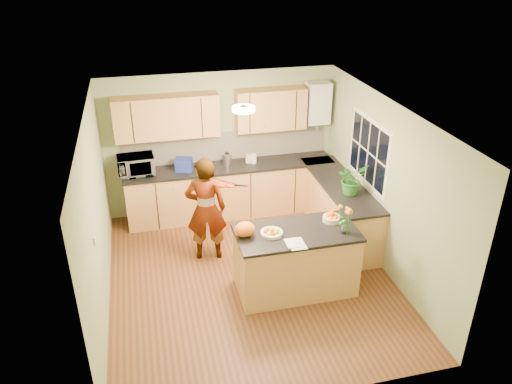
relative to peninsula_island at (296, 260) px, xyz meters
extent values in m
plane|color=#512E17|center=(-0.56, 0.41, -0.47)|extent=(4.50, 4.50, 0.00)
cube|color=silver|center=(-0.56, 0.41, 2.03)|extent=(4.00, 4.50, 0.02)
cube|color=#90A777|center=(-0.56, 2.66, 0.78)|extent=(4.00, 0.02, 2.50)
cube|color=#90A777|center=(-0.56, -1.84, 0.78)|extent=(4.00, 0.02, 2.50)
cube|color=#90A777|center=(-2.56, 0.41, 0.78)|extent=(0.02, 4.50, 2.50)
cube|color=#90A777|center=(1.44, 0.41, 0.78)|extent=(0.02, 4.50, 2.50)
cube|color=tan|center=(-0.46, 2.36, -0.02)|extent=(3.60, 0.60, 0.90)
cube|color=black|center=(-0.46, 2.35, 0.45)|extent=(3.64, 0.62, 0.04)
cube|color=tan|center=(1.14, 1.26, -0.02)|extent=(0.60, 2.20, 0.90)
cube|color=black|center=(1.13, 1.26, 0.45)|extent=(0.62, 2.24, 0.04)
cube|color=white|center=(-0.46, 2.64, 0.73)|extent=(3.60, 0.02, 0.52)
cube|color=tan|center=(-1.46, 2.49, 1.38)|extent=(1.70, 0.34, 0.70)
cube|color=tan|center=(0.29, 2.49, 1.38)|extent=(1.20, 0.34, 0.70)
cube|color=white|center=(1.14, 2.50, 1.43)|extent=(0.40, 0.30, 0.72)
cylinder|color=#AEAFB3|center=(1.14, 2.50, 1.03)|extent=(0.06, 0.06, 0.20)
cube|color=white|center=(1.44, 1.01, 1.08)|extent=(0.01, 1.30, 1.05)
cube|color=black|center=(1.43, 1.01, 1.08)|extent=(0.01, 1.18, 0.92)
cube|color=white|center=(-2.54, -0.19, 0.83)|extent=(0.02, 0.09, 0.09)
cylinder|color=#FFEABF|center=(-0.56, 0.71, 1.99)|extent=(0.30, 0.30, 0.06)
cylinder|color=white|center=(-0.56, 0.71, 2.02)|extent=(0.10, 0.10, 0.02)
cube|color=tan|center=(0.00, 0.00, -0.02)|extent=(1.60, 0.80, 0.90)
cube|color=black|center=(0.00, 0.00, 0.45)|extent=(1.64, 0.84, 0.04)
cylinder|color=beige|center=(-0.35, 0.00, 0.49)|extent=(0.29, 0.29, 0.04)
cylinder|color=beige|center=(0.55, 0.15, 0.51)|extent=(0.25, 0.25, 0.07)
cylinder|color=silver|center=(0.60, -0.18, 0.57)|extent=(0.10, 0.10, 0.20)
ellipsoid|color=orange|center=(-0.70, 0.05, 0.57)|extent=(0.30, 0.26, 0.20)
cube|color=silver|center=(-0.10, -0.30, 0.48)|extent=(0.21, 0.29, 0.01)
imported|color=tan|center=(-1.07, 1.09, 0.36)|extent=(0.65, 0.48, 1.67)
imported|color=white|center=(-2.03, 2.36, 0.63)|extent=(0.61, 0.43, 0.33)
cube|color=navy|center=(-1.25, 2.33, 0.58)|extent=(0.32, 0.27, 0.22)
cylinder|color=#AEAFB3|center=(-0.50, 2.39, 0.57)|extent=(0.15, 0.15, 0.21)
sphere|color=black|center=(-0.50, 2.39, 0.71)|extent=(0.08, 0.08, 0.08)
cylinder|color=beige|center=(-0.12, 2.41, 0.54)|extent=(0.12, 0.12, 0.15)
cylinder|color=white|center=(-0.04, 2.37, 0.55)|extent=(0.13, 0.13, 0.16)
imported|color=#2B7527|center=(1.14, 0.88, 0.71)|extent=(0.55, 0.51, 0.49)
camera|label=1|loc=(-1.87, -5.42, 3.96)|focal=35.00mm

